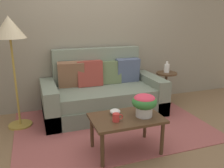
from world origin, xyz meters
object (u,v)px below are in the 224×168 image
object	(u,v)px
side_table	(166,82)
floor_lamp	(10,34)
coffee_table	(126,121)
table_vase	(167,68)
coffee_mug	(116,117)
snack_bowl	(115,111)
couch	(102,94)
potted_plant	(144,103)

from	to	relation	value
side_table	floor_lamp	world-z (taller)	floor_lamp
side_table	floor_lamp	bearing A→B (deg)	-177.70
coffee_table	table_vase	xyz separation A→B (m)	(1.32, 1.27, 0.29)
coffee_mug	table_vase	xyz separation A→B (m)	(1.47, 1.35, 0.18)
side_table	coffee_mug	world-z (taller)	side_table
snack_bowl	table_vase	size ratio (longest dim) A/B	0.63
table_vase	snack_bowl	bearing A→B (deg)	-140.84
snack_bowl	coffee_table	bearing A→B (deg)	-49.91
couch	potted_plant	world-z (taller)	couch
coffee_table	snack_bowl	distance (m)	0.18
couch	snack_bowl	xyz separation A→B (m)	(-0.18, -1.13, 0.15)
coffee_table	coffee_mug	xyz separation A→B (m)	(-0.15, -0.07, 0.11)
snack_bowl	floor_lamp	bearing A→B (deg)	137.57
side_table	table_vase	distance (m)	0.27
coffee_table	coffee_mug	world-z (taller)	coffee_mug
coffee_mug	snack_bowl	distance (m)	0.20
floor_lamp	coffee_mug	distance (m)	1.84
coffee_mug	table_vase	bearing A→B (deg)	42.39
side_table	table_vase	world-z (taller)	table_vase
couch	table_vase	bearing A→B (deg)	1.12
coffee_table	side_table	world-z (taller)	side_table
potted_plant	snack_bowl	bearing A→B (deg)	152.02
floor_lamp	coffee_table	bearing A→B (deg)	-43.11
coffee_mug	snack_bowl	world-z (taller)	coffee_mug
table_vase	side_table	bearing A→B (deg)	-107.18
table_vase	floor_lamp	bearing A→B (deg)	-177.36
potted_plant	table_vase	distance (m)	1.73
side_table	potted_plant	size ratio (longest dim) A/B	2.05
couch	snack_bowl	distance (m)	1.16
side_table	floor_lamp	size ratio (longest dim) A/B	0.38
coffee_mug	table_vase	world-z (taller)	table_vase
coffee_table	side_table	bearing A→B (deg)	43.70
floor_lamp	coffee_mug	xyz separation A→B (m)	(1.08, -1.23, -0.85)
couch	floor_lamp	distance (m)	1.67
floor_lamp	potted_plant	xyz separation A→B (m)	(1.44, -1.20, -0.73)
couch	snack_bowl	world-z (taller)	couch
coffee_table	table_vase	size ratio (longest dim) A/B	4.11
floor_lamp	snack_bowl	size ratio (longest dim) A/B	12.51
coffee_table	potted_plant	world-z (taller)	potted_plant
couch	side_table	bearing A→B (deg)	0.41
coffee_table	snack_bowl	bearing A→B (deg)	130.09
side_table	potted_plant	distance (m)	1.72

